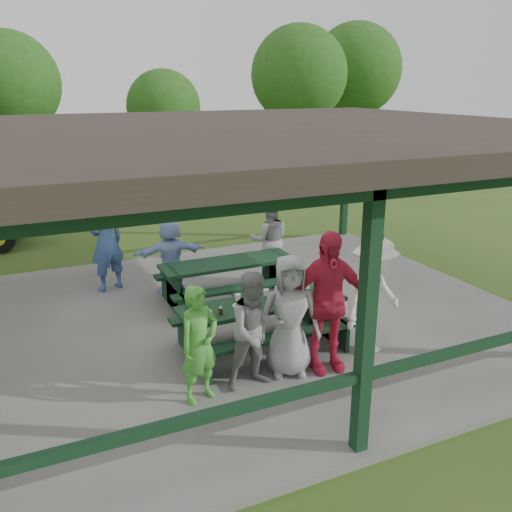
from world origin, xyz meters
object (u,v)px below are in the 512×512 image
contestant_red (326,302)px  contestant_grey_left (256,330)px  contestant_grey_mid (289,316)px  picnic_table_far (228,276)px  spectator_lblue (171,255)px  picnic_table_near (262,319)px  contestant_green (199,344)px  spectator_grey (269,240)px  pickup_truck (125,186)px  contestant_white_fedora (373,297)px  spectator_blue (106,242)px

contestant_red → contestant_grey_left: bearing=-171.5°
contestant_grey_mid → contestant_red: (0.51, -0.10, 0.15)m
picnic_table_far → spectator_lblue: spectator_lblue is taller
picnic_table_near → contestant_green: bearing=-144.2°
contestant_green → contestant_red: (1.84, 0.02, 0.24)m
spectator_grey → pickup_truck: spectator_grey is taller
contestant_white_fedora → spectator_grey: 3.52m
contestant_white_fedora → spectator_lblue: contestant_white_fedora is taller
contestant_grey_mid → spectator_grey: (1.42, 3.52, -0.03)m
picnic_table_near → spectator_lblue: (-0.59, 2.83, 0.27)m
contestant_grey_mid → spectator_blue: bearing=128.1°
contestant_grey_left → contestant_grey_mid: bearing=10.5°
contestant_green → pickup_truck: contestant_green is taller
contestant_grey_left → contestant_grey_mid: contestant_grey_mid is taller
contestant_green → contestant_grey_mid: size_ratio=0.90×
picnic_table_far → contestant_white_fedora: (1.14, -2.81, 0.43)m
contestant_grey_mid → spectator_lblue: contestant_grey_mid is taller
contestant_red → contestant_grey_mid: bearing=177.0°
contestant_grey_left → picnic_table_far: bearing=74.3°
spectator_grey → pickup_truck: 8.46m
contestant_white_fedora → contestant_grey_left: bearing=166.1°
picnic_table_far → contestant_green: 3.34m
contestant_grey_left → spectator_lblue: (-0.05, 3.76, -0.06)m
picnic_table_far → spectator_blue: 2.46m
contestant_green → spectator_lblue: contestant_green is taller
picnic_table_far → contestant_grey_mid: bearing=-94.7°
contestant_green → contestant_grey_left: contestant_grey_left is taller
spectator_blue → contestant_grey_left: bearing=84.0°
picnic_table_near → spectator_lblue: spectator_lblue is taller
contestant_green → contestant_grey_left: 0.77m
contestant_grey_mid → spectator_grey: 3.80m
pickup_truck → contestant_white_fedora: bearing=-159.1°
picnic_table_near → contestant_grey_left: (-0.53, -0.93, 0.32)m
picnic_table_far → contestant_white_fedora: contestant_white_fedora is taller
contestant_green → spectator_blue: spectator_blue is taller
contestant_grey_left → spectator_blue: (-1.12, 4.39, 0.17)m
contestant_grey_mid → picnic_table_near: bearing=108.0°
spectator_lblue → pickup_truck: spectator_lblue is taller
picnic_table_far → contestant_red: size_ratio=1.22×
picnic_table_far → contestant_grey_left: contestant_grey_left is taller
picnic_table_near → spectator_grey: 3.08m
contestant_grey_left → contestant_white_fedora: contestant_white_fedora is taller
contestant_grey_left → pickup_truck: 12.04m
picnic_table_far → spectator_grey: spectator_grey is taller
picnic_table_near → contestant_grey_mid: (0.02, -0.82, 0.38)m
spectator_blue → picnic_table_near: bearing=95.3°
contestant_white_fedora → pickup_truck: contestant_white_fedora is taller
spectator_lblue → pickup_truck: 8.30m
contestant_green → spectator_blue: size_ratio=0.80×
spectator_blue → pickup_truck: bearing=-124.4°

